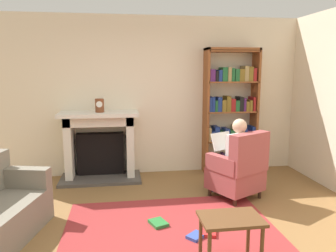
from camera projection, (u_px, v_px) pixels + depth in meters
The scene contains 10 objects.
ground at pixel (175, 244), 3.42m from camera, with size 14.00×14.00×0.00m, color brown.
back_wall at pixel (151, 96), 5.67m from camera, with size 5.60×0.10×2.70m, color beige.
area_rug at pixel (171, 230), 3.71m from camera, with size 2.40×1.80×0.01m, color maroon.
fireplace at pixel (100, 143), 5.43m from camera, with size 1.30×0.64×1.13m.
mantel_clock at pixel (100, 105), 5.23m from camera, with size 0.14×0.14×0.22m.
bookshelf at pixel (231, 113), 5.71m from camera, with size 0.93×0.32×2.17m.
armchair_reading at pixel (239, 169), 4.57m from camera, with size 0.86×0.85×0.97m.
seated_reader at pixel (233, 154), 4.63m from camera, with size 0.53×0.60×1.14m.
side_table at pixel (231, 225), 2.96m from camera, with size 0.56×0.39×0.49m.
scattered_books at pixel (183, 229), 3.68m from camera, with size 0.75×0.61×0.04m.
Camera 1 is at (-0.54, -3.11, 1.80)m, focal length 34.99 mm.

